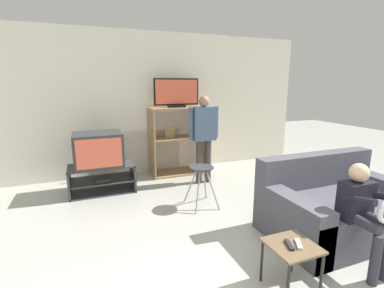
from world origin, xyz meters
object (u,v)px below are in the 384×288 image
object	(u,v)px
television_flat	(177,94)
person_seated_child	(364,208)
snack_table	(292,252)
remote_control_black	(289,245)
television_main	(98,149)
tv_stand	(102,179)
person_standing_adult	(204,131)
media_shelf	(178,140)
remote_control_white	(299,244)
folding_stool	(202,174)
couch	(336,208)

from	to	relation	value
television_flat	person_seated_child	world-z (taller)	television_flat
snack_table	person_seated_child	bearing A→B (deg)	-0.32
remote_control_black	television_main	bearing A→B (deg)	134.71
tv_stand	person_standing_adult	world-z (taller)	person_standing_adult
media_shelf	remote_control_white	size ratio (longest dim) A/B	8.70
media_shelf	remote_control_white	world-z (taller)	media_shelf
snack_table	remote_control_white	size ratio (longest dim) A/B	2.81
remote_control_black	person_seated_child	size ratio (longest dim) A/B	0.15
tv_stand	person_seated_child	bearing A→B (deg)	-53.77
folding_stool	person_standing_adult	distance (m)	1.05
tv_stand	remote_control_white	size ratio (longest dim) A/B	6.85
person_standing_adult	remote_control_white	bearing A→B (deg)	-97.15
person_standing_adult	person_seated_child	world-z (taller)	person_standing_adult
television_main	folding_stool	xyz separation A→B (m)	(1.27, -1.06, -0.23)
tv_stand	person_standing_adult	distance (m)	1.80
folding_stool	snack_table	distance (m)	1.76
tv_stand	folding_stool	distance (m)	1.65
folding_stool	remote_control_black	bearing A→B (deg)	-89.89
television_flat	remote_control_white	xyz separation A→B (m)	(-0.07, -3.29, -1.08)
media_shelf	remote_control_black	size ratio (longest dim) A/B	8.70
person_standing_adult	television_flat	bearing A→B (deg)	111.95
television_main	couch	xyz separation A→B (m)	(2.43, -2.26, -0.40)
couch	remote_control_white	bearing A→B (deg)	-151.66
television_main	person_standing_adult	distance (m)	1.71
remote_control_white	person_standing_adult	world-z (taller)	person_standing_adult
television_flat	television_main	bearing A→B (deg)	-162.57
media_shelf	television_main	bearing A→B (deg)	-162.67
folding_stool	person_standing_adult	xyz separation A→B (m)	(0.41, 0.87, 0.43)
folding_stool	person_seated_child	distance (m)	1.94
snack_table	tv_stand	bearing A→B (deg)	114.66
person_standing_adult	snack_table	bearing A→B (deg)	-98.09
snack_table	remote_control_white	distance (m)	0.09
folding_stool	couch	xyz separation A→B (m)	(1.15, -1.20, -0.17)
folding_stool	remote_control_black	distance (m)	1.76
media_shelf	couch	size ratio (longest dim) A/B	0.77
television_main	couch	world-z (taller)	television_main
remote_control_white	person_standing_adult	xyz separation A→B (m)	(0.33, 2.64, 0.48)
television_main	remote_control_black	bearing A→B (deg)	-65.62
television_flat	snack_table	world-z (taller)	television_flat
television_flat	remote_control_black	distance (m)	3.45
tv_stand	television_main	bearing A→B (deg)	150.64
snack_table	couch	size ratio (longest dim) A/B	0.25
television_flat	person_standing_adult	world-z (taller)	television_flat
person_seated_child	remote_control_black	bearing A→B (deg)	179.99
folding_stool	remote_control_white	size ratio (longest dim) A/B	3.97
person_standing_adult	person_seated_child	size ratio (longest dim) A/B	1.51
snack_table	remote_control_black	distance (m)	0.08
remote_control_white	person_standing_adult	size ratio (longest dim) A/B	0.10
couch	person_standing_adult	distance (m)	2.27
tv_stand	couch	xyz separation A→B (m)	(2.40, -2.24, 0.08)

